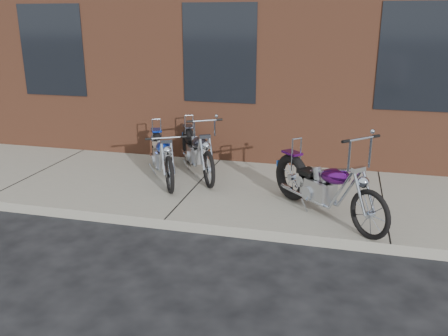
# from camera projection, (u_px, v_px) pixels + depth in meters

# --- Properties ---
(ground) EXTENTS (120.00, 120.00, 0.00)m
(ground) POSITION_uv_depth(u_px,v_px,m) (165.00, 230.00, 6.64)
(ground) COLOR black
(ground) RESTS_ON ground
(sidewalk) EXTENTS (22.00, 3.00, 0.15)m
(sidewalk) POSITION_uv_depth(u_px,v_px,m) (197.00, 189.00, 8.00)
(sidewalk) COLOR gray
(sidewalk) RESTS_ON ground
(chopper_purple) EXTENTS (1.67, 1.68, 1.27)m
(chopper_purple) POSITION_uv_depth(u_px,v_px,m) (324.00, 188.00, 6.62)
(chopper_purple) COLOR black
(chopper_purple) RESTS_ON sidewalk
(chopper_blue) EXTENTS (1.14, 1.90, 0.92)m
(chopper_blue) POSITION_uv_depth(u_px,v_px,m) (162.00, 157.00, 8.22)
(chopper_blue) COLOR black
(chopper_blue) RESTS_ON sidewalk
(chopper_third) EXTENTS (1.20, 1.91, 1.10)m
(chopper_third) POSITION_uv_depth(u_px,v_px,m) (197.00, 152.00, 8.46)
(chopper_third) COLOR black
(chopper_third) RESTS_ON sidewalk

